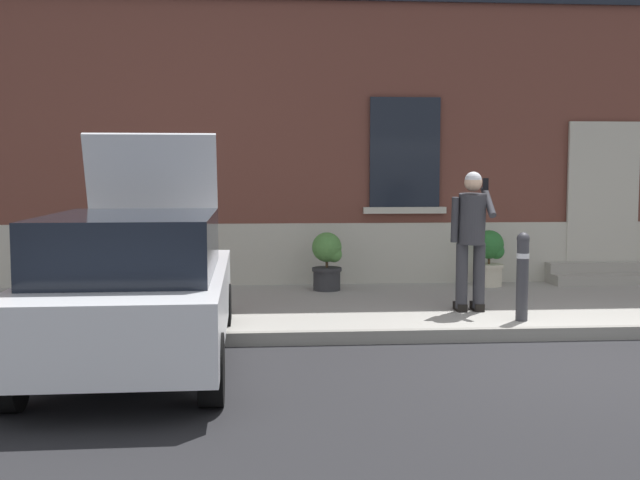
{
  "coord_description": "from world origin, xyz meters",
  "views": [
    {
      "loc": [
        -3.24,
        -7.57,
        1.9
      ],
      "look_at": [
        -2.5,
        1.6,
        1.1
      ],
      "focal_mm": 44.1,
      "sensor_mm": 36.0,
      "label": 1
    }
  ],
  "objects_px": {
    "bollard_far_left": "(157,277)",
    "planter_terracotta": "(155,261)",
    "bollard_near_person": "(522,273)",
    "planter_charcoal": "(327,260)",
    "person_on_phone": "(471,232)",
    "planter_cream": "(490,256)",
    "hatchback_car_white": "(135,286)"
  },
  "relations": [
    {
      "from": "bollard_far_left",
      "to": "planter_terracotta",
      "type": "bearing_deg",
      "value": 97.75
    },
    {
      "from": "bollard_near_person",
      "to": "planter_cream",
      "type": "bearing_deg",
      "value": 80.85
    },
    {
      "from": "bollard_near_person",
      "to": "planter_charcoal",
      "type": "distance_m",
      "value": 3.29
    },
    {
      "from": "hatchback_car_white",
      "to": "bollard_far_left",
      "type": "distance_m",
      "value": 1.25
    },
    {
      "from": "person_on_phone",
      "to": "bollard_near_person",
      "type": "bearing_deg",
      "value": -63.74
    },
    {
      "from": "bollard_near_person",
      "to": "bollard_far_left",
      "type": "relative_size",
      "value": 1.0
    },
    {
      "from": "bollard_near_person",
      "to": "person_on_phone",
      "type": "xyz_separation_m",
      "value": [
        -0.44,
        0.64,
        0.44
      ]
    },
    {
      "from": "planter_terracotta",
      "to": "planter_cream",
      "type": "height_order",
      "value": "same"
    },
    {
      "from": "bollard_far_left",
      "to": "person_on_phone",
      "type": "bearing_deg",
      "value": 9.57
    },
    {
      "from": "planter_cream",
      "to": "bollard_far_left",
      "type": "bearing_deg",
      "value": -149.27
    },
    {
      "from": "hatchback_car_white",
      "to": "planter_terracotta",
      "type": "bearing_deg",
      "value": 94.46
    },
    {
      "from": "bollard_far_left",
      "to": "planter_charcoal",
      "type": "bearing_deg",
      "value": 49.68
    },
    {
      "from": "bollard_near_person",
      "to": "planter_charcoal",
      "type": "xyz_separation_m",
      "value": [
        -2.07,
        2.56,
        -0.11
      ]
    },
    {
      "from": "bollard_near_person",
      "to": "planter_cream",
      "type": "distance_m",
      "value": 2.83
    },
    {
      "from": "person_on_phone",
      "to": "planter_terracotta",
      "type": "height_order",
      "value": "person_on_phone"
    },
    {
      "from": "bollard_near_person",
      "to": "planter_cream",
      "type": "relative_size",
      "value": 1.22
    },
    {
      "from": "planter_terracotta",
      "to": "planter_cream",
      "type": "distance_m",
      "value": 5.04
    },
    {
      "from": "person_on_phone",
      "to": "planter_terracotta",
      "type": "bearing_deg",
      "value": 147.03
    },
    {
      "from": "bollard_far_left",
      "to": "planter_cream",
      "type": "xyz_separation_m",
      "value": [
        4.69,
        2.79,
        -0.11
      ]
    },
    {
      "from": "planter_cream",
      "to": "planter_charcoal",
      "type": "bearing_deg",
      "value": -174.8
    },
    {
      "from": "person_on_phone",
      "to": "planter_terracotta",
      "type": "relative_size",
      "value": 2.04
    },
    {
      "from": "planter_terracotta",
      "to": "planter_charcoal",
      "type": "bearing_deg",
      "value": 0.17
    },
    {
      "from": "hatchback_car_white",
      "to": "planter_terracotta",
      "type": "relative_size",
      "value": 4.75
    },
    {
      "from": "planter_terracotta",
      "to": "planter_charcoal",
      "type": "xyz_separation_m",
      "value": [
        2.52,
        0.01,
        0.0
      ]
    },
    {
      "from": "hatchback_car_white",
      "to": "bollard_near_person",
      "type": "xyz_separation_m",
      "value": [
        4.29,
        1.25,
        -0.09
      ]
    },
    {
      "from": "bollard_near_person",
      "to": "bollard_far_left",
      "type": "height_order",
      "value": "same"
    },
    {
      "from": "hatchback_car_white",
      "to": "planter_charcoal",
      "type": "relative_size",
      "value": 4.75
    },
    {
      "from": "planter_charcoal",
      "to": "planter_cream",
      "type": "bearing_deg",
      "value": 5.2
    },
    {
      "from": "hatchback_car_white",
      "to": "planter_cream",
      "type": "height_order",
      "value": "hatchback_car_white"
    },
    {
      "from": "bollard_far_left",
      "to": "planter_charcoal",
      "type": "relative_size",
      "value": 1.22
    },
    {
      "from": "planter_charcoal",
      "to": "hatchback_car_white",
      "type": "bearing_deg",
      "value": -120.27
    },
    {
      "from": "person_on_phone",
      "to": "bollard_far_left",
      "type": "bearing_deg",
      "value": -178.67
    }
  ]
}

